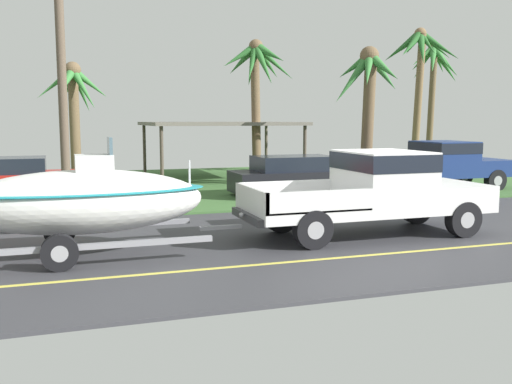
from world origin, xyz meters
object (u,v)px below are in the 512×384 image
Objects in this scene: parked_sedan_near at (298,177)px; palm_tree_near_right at (257,74)px; pickup_truck_towing at (381,188)px; parked_pickup_background at (443,163)px; parked_sedan_far at (12,179)px; palm_tree_mid at (74,97)px; palm_tree_far_left at (368,87)px; palm_tree_far_right at (434,71)px; utility_pole at (61,46)px; palm_tree_near_left at (419,60)px; carport_awning at (220,125)px; boat_on_trailer at (82,201)px.

palm_tree_near_right is at bearing 90.23° from parked_sedan_near.
pickup_truck_towing is 9.09m from parked_pickup_background.
palm_tree_mid is at bearing 68.66° from parked_sedan_far.
palm_tree_far_left is (-2.58, 1.04, 2.74)m from parked_pickup_background.
palm_tree_near_right reaches higher than palm_tree_far_left.
palm_tree_far_right is 0.73× the size of utility_pole.
palm_tree_near_left reaches higher than palm_tree_far_right.
parked_sedan_near is at bearing -146.62° from palm_tree_far_right.
palm_tree_near_right is 0.66× the size of utility_pole.
palm_tree_near_left reaches higher than carport_awning.
palm_tree_far_left is at bearing -139.80° from palm_tree_near_left.
parked_sedan_near is at bearing 83.50° from pickup_truck_towing.
palm_tree_far_right is (4.44, 6.88, 3.97)m from parked_pickup_background.
parked_pickup_background is 0.89× the size of palm_tree_near_left.
utility_pole reaches higher than palm_tree_mid.
pickup_truck_towing is at bearing -0.00° from boat_on_trailer.
utility_pole is (-7.49, -1.44, 3.87)m from parked_sedan_near.
palm_tree_near_right is 1.10× the size of palm_tree_far_left.
palm_tree_far_left is (3.11, 0.83, 3.09)m from parked_sedan_near.
palm_tree_mid is (-5.97, 1.47, 1.17)m from carport_awning.
pickup_truck_towing is 12.99m from carport_awning.
palm_tree_far_right is at bearing 39.75° from palm_tree_far_left.
palm_tree_near_left is 1.06× the size of palm_tree_far_right.
carport_awning is at bearing 26.84° from parked_sedan_far.
parked_sedan_near and parked_sedan_far have the same top height.
pickup_truck_towing is 15.86m from palm_tree_mid.
palm_tree_mid is at bearing 86.70° from utility_pole.
parked_pickup_background is at bearing -32.23° from palm_tree_mid.
palm_tree_far_right is at bearing 13.66° from palm_tree_near_right.
utility_pole is at bearing -65.44° from parked_sedan_far.
carport_awning is at bearing 49.99° from utility_pole.
palm_tree_mid is 9.28m from utility_pole.
carport_awning is at bearing 135.74° from parked_pickup_background.
palm_tree_near_right reaches higher than boat_on_trailer.
pickup_truck_towing is 6.66m from parked_sedan_near.
carport_awning is at bearing 98.92° from parked_sedan_near.
palm_tree_mid reaches higher than parked_sedan_far.
boat_on_trailer reaches higher than parked_sedan_far.
boat_on_trailer is 1.32× the size of parked_sedan_far.
palm_tree_near_right is 1.15× the size of palm_tree_mid.
carport_awning reaches higher than parked_sedan_near.
pickup_truck_towing is 9.19m from utility_pole.
parked_sedan_far is at bearing 173.72° from palm_tree_far_left.
pickup_truck_towing is at bearing -88.95° from carport_awning.
palm_tree_near_right is 9.37m from utility_pole.
palm_tree_near_left is (8.07, 5.03, 4.64)m from parked_sedan_near.
utility_pole is at bearing -169.12° from parked_sedan_near.
palm_tree_near_right is at bearing 37.07° from utility_pole.
pickup_truck_towing is at bearing -46.33° from parked_sedan_far.
palm_tree_far_right is (2.06, 1.65, -0.32)m from palm_tree_near_left.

